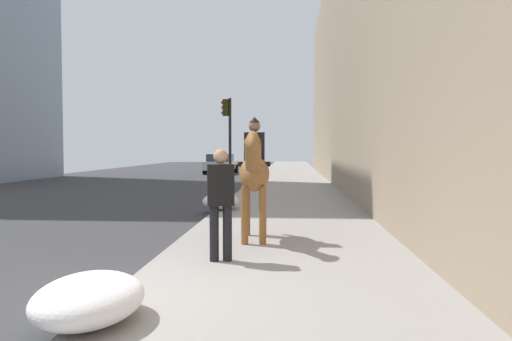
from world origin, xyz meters
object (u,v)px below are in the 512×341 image
mounted_horse_near (254,172)px  traffic_light_near_curb (228,129)px  car_near_lane (221,163)px  pedestrian_greeting (221,197)px

mounted_horse_near → traffic_light_near_curb: 11.73m
traffic_light_near_curb → mounted_horse_near: bearing=-170.2°
car_near_lane → traffic_light_near_curb: bearing=-168.1°
pedestrian_greeting → traffic_light_near_curb: 13.38m
traffic_light_near_curb → pedestrian_greeting: bearing=-173.0°
car_near_lane → traffic_light_near_curb: (-14.55, -2.43, 1.89)m
car_near_lane → traffic_light_near_curb: size_ratio=1.18×
mounted_horse_near → traffic_light_near_curb: bearing=-172.9°
mounted_horse_near → car_near_lane: bearing=-173.1°
mounted_horse_near → pedestrian_greeting: size_ratio=1.35×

